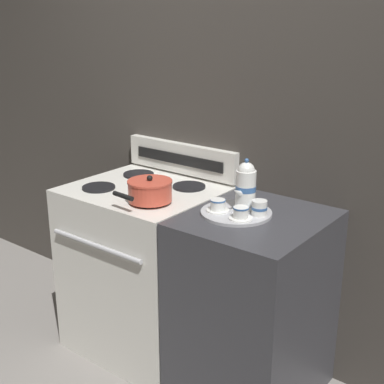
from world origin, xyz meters
The scene contains 11 objects.
ground_plane centered at (0.00, 0.00, 0.00)m, with size 6.00×6.00×0.00m, color gray.
wall_back centered at (0.00, 0.36, 1.10)m, with size 6.00×0.05×2.20m.
stove centered at (-0.30, 0.00, 0.46)m, with size 0.75×0.70×0.93m.
control_panel centered at (-0.30, 0.31, 1.02)m, with size 0.73×0.05×0.17m.
side_counter centered at (0.38, 0.00, 0.46)m, with size 0.59×0.67×0.92m.
saucepan centered at (-0.12, -0.15, 0.98)m, with size 0.21×0.29×0.13m.
serving_tray centered at (0.29, -0.03, 0.93)m, with size 0.32×0.32×0.01m.
teapot centered at (0.31, 0.02, 1.05)m, with size 0.09×0.15×0.24m.
teacup_left centered at (0.36, -0.09, 0.96)m, with size 0.10×0.10×0.05m.
teacup_right centered at (0.22, -0.07, 0.96)m, with size 0.10×0.10×0.05m.
creamer_jug centered at (0.40, -0.01, 0.97)m, with size 0.07×0.07×0.07m.
Camera 1 is at (1.52, -1.93, 1.78)m, focal length 50.00 mm.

